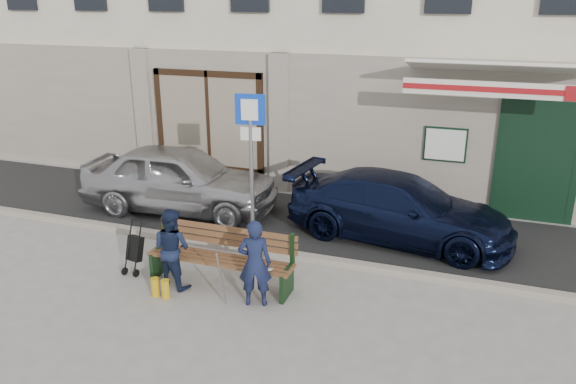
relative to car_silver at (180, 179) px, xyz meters
The scene contains 10 objects.
ground 4.25m from the car_silver, 45.07° to the right, with size 80.00×80.00×0.00m, color #9E9991.
asphalt_lane 3.05m from the car_silver, ahead, with size 60.00×3.20×0.01m, color #282828.
curb 3.37m from the car_silver, 26.38° to the right, with size 60.00×0.18×0.12m, color #9E9384.
car_silver is the anchor object (origin of this frame).
car_navy 4.65m from the car_silver, ahead, with size 1.72×4.24×1.23m, color black.
parking_sign 2.85m from the car_silver, 30.31° to the right, with size 0.52×0.12×2.83m.
bench 3.54m from the car_silver, 50.70° to the right, with size 2.40×1.17×0.98m.
man 4.35m from the car_silver, 45.73° to the right, with size 0.49×0.32×1.35m, color #151C3B.
woman 3.40m from the car_silver, 62.26° to the right, with size 0.64×0.49×1.31m, color #141C37.
stroller 2.91m from the car_silver, 75.33° to the right, with size 0.30×0.40×0.90m.
Camera 1 is at (3.01, -6.97, 4.37)m, focal length 35.00 mm.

